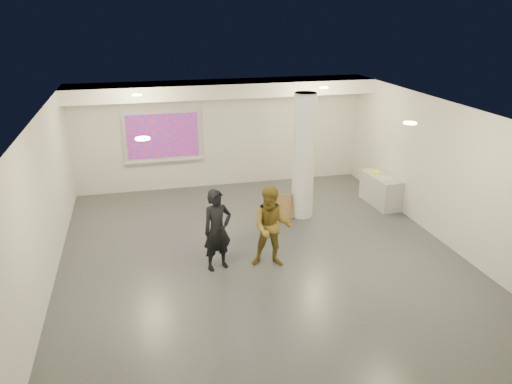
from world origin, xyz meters
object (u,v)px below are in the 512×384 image
object	(u,v)px
column	(304,157)
man	(272,227)
projection_screen	(163,136)
woman	(217,230)
credenza	(381,190)

from	to	relation	value
column	man	distance (m)	2.71
projection_screen	woman	distance (m)	4.86
credenza	man	bearing A→B (deg)	-148.68
column	man	bearing A→B (deg)	-121.87
projection_screen	column	bearing A→B (deg)	-40.56
woman	column	bearing A→B (deg)	22.85
projection_screen	man	world-z (taller)	projection_screen
projection_screen	credenza	xyz separation A→B (m)	(5.32, -2.43, -1.14)
projection_screen	man	size ratio (longest dim) A/B	1.28
column	credenza	xyz separation A→B (m)	(2.22, 0.22, -1.12)
projection_screen	man	xyz separation A→B (m)	(1.71, -4.88, -0.71)
column	man	world-z (taller)	column
credenza	man	distance (m)	4.38
credenza	woman	distance (m)	5.22
projection_screen	woman	world-z (taller)	projection_screen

